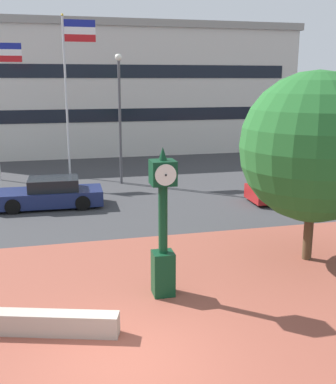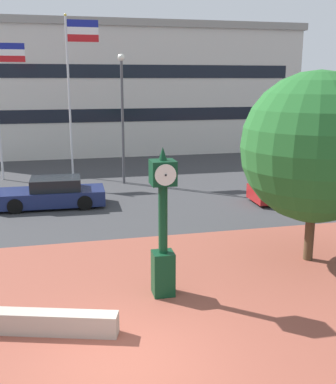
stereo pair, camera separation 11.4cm
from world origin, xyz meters
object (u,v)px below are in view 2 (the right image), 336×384
(plaza_tree, at_px, (320,150))
(street_lamp_post, at_px, (122,106))
(car_street_mid, at_px, (52,194))
(flagpole_primary, at_px, (1,96))
(street_clock, at_px, (163,230))
(civic_building, at_px, (118,88))
(car_street_near, at_px, (297,189))
(flagpole_secondary, at_px, (73,80))

(plaza_tree, bearing_deg, street_lamp_post, 109.39)
(car_street_mid, relative_size, flagpole_primary, 0.61)
(street_clock, xyz_separation_m, civic_building, (2.82, 29.90, 2.98))
(plaza_tree, bearing_deg, car_street_near, 65.59)
(car_street_mid, height_order, civic_building, civic_building)
(street_clock, xyz_separation_m, plaza_tree, (5.13, 1.47, 1.64))
(plaza_tree, height_order, car_street_near, plaza_tree)
(civic_building, bearing_deg, street_lamp_post, -96.67)
(flagpole_secondary, bearing_deg, car_street_mid, -101.76)
(street_clock, height_order, car_street_near, street_clock)
(street_lamp_post, bearing_deg, street_clock, -93.82)
(car_street_near, distance_m, civic_building, 23.05)
(flagpole_primary, bearing_deg, flagpole_secondary, 0.00)
(street_clock, xyz_separation_m, street_lamp_post, (0.90, 13.48, 2.33))
(car_street_mid, distance_m, flagpole_primary, 8.00)
(flagpole_secondary, bearing_deg, plaza_tree, -65.62)
(car_street_near, xyz_separation_m, flagpole_secondary, (-9.47, 8.17, 4.80))
(car_street_near, bearing_deg, street_clock, 136.15)
(car_street_near, distance_m, car_street_mid, 10.95)
(car_street_mid, bearing_deg, car_street_near, -97.07)
(car_street_near, distance_m, street_lamp_post, 9.74)
(civic_building, bearing_deg, street_clock, -95.39)
(plaza_tree, distance_m, civic_building, 28.55)
(flagpole_primary, bearing_deg, car_street_mid, -69.01)
(car_street_mid, height_order, flagpole_primary, flagpole_primary)
(street_clock, distance_m, street_lamp_post, 13.71)
(plaza_tree, bearing_deg, flagpole_primary, 125.64)
(car_street_near, bearing_deg, flagpole_primary, 60.27)
(flagpole_primary, height_order, street_lamp_post, flagpole_primary)
(plaza_tree, xyz_separation_m, flagpole_primary, (-10.42, 14.53, 1.16))
(car_street_mid, xyz_separation_m, flagpole_secondary, (1.35, 6.48, 4.80))
(car_street_near, relative_size, flagpole_primary, 0.55)
(civic_building, height_order, street_lamp_post, civic_building)
(car_street_mid, relative_size, civic_building, 0.18)
(plaza_tree, relative_size, car_street_mid, 1.23)
(street_clock, bearing_deg, plaza_tree, 16.85)
(flagpole_secondary, bearing_deg, street_clock, -84.81)
(street_lamp_post, bearing_deg, flagpole_primary, 157.88)
(plaza_tree, bearing_deg, civic_building, 94.64)
(plaza_tree, relative_size, car_street_near, 1.36)
(street_clock, bearing_deg, flagpole_primary, 109.15)
(flagpole_primary, relative_size, street_lamp_post, 1.13)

